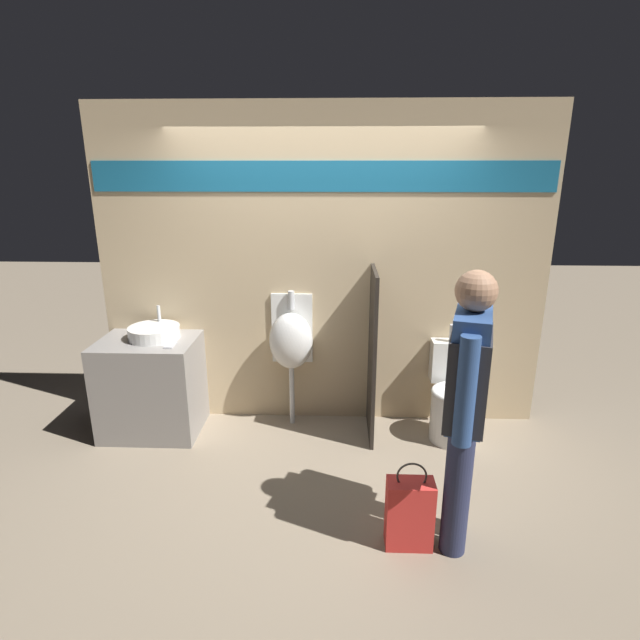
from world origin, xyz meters
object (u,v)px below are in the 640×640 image
toilet (453,402)px  person_in_vest (466,395)px  cell_phone (170,345)px  urinal_near_counter (291,340)px  sink_basin (154,332)px  shopping_bag (409,513)px

toilet → person_in_vest: 1.44m
person_in_vest → cell_phone: bearing=77.5°
urinal_near_counter → person_in_vest: 1.84m
sink_basin → cell_phone: bearing=-43.6°
toilet → person_in_vest: person_in_vest is taller
toilet → person_in_vest: size_ratio=0.55×
urinal_near_counter → toilet: 1.46m
cell_phone → toilet: (2.31, 0.11, -0.52)m
cell_phone → person_in_vest: size_ratio=0.08×
toilet → shopping_bag: bearing=-112.1°
cell_phone → toilet: 2.37m
toilet → shopping_bag: toilet is taller
sink_basin → toilet: bearing=-1.5°
shopping_bag → urinal_near_counter: bearing=119.3°
sink_basin → person_in_vest: (2.25, -1.32, 0.10)m
cell_phone → toilet: size_ratio=0.15×
cell_phone → person_in_vest: (2.06, -1.14, 0.15)m
cell_phone → shopping_bag: 2.23m
sink_basin → cell_phone: size_ratio=3.01×
person_in_vest → toilet: bearing=5.4°
cell_phone → toilet: bearing=2.8°
cell_phone → person_in_vest: 2.36m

